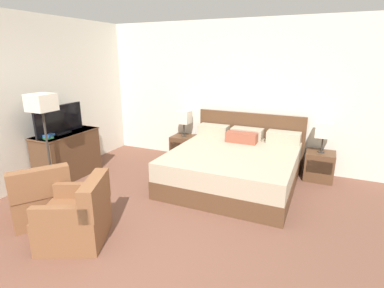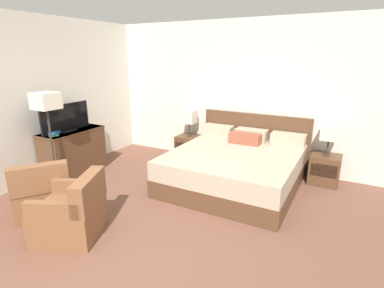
{
  "view_description": "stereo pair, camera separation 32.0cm",
  "coord_description": "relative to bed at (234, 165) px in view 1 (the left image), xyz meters",
  "views": [
    {
      "loc": [
        1.76,
        -2.13,
        2.06
      ],
      "look_at": [
        -0.06,
        1.87,
        0.75
      ],
      "focal_mm": 28.0,
      "sensor_mm": 36.0,
      "label": 1
    },
    {
      "loc": [
        2.04,
        -1.99,
        2.06
      ],
      "look_at": [
        -0.06,
        1.87,
        0.75
      ],
      "focal_mm": 28.0,
      "sensor_mm": 36.0,
      "label": 2
    }
  ],
  "objects": [
    {
      "name": "table_lamp_right",
      "position": [
        1.28,
        0.75,
        0.56
      ],
      "size": [
        0.26,
        0.26,
        0.52
      ],
      "color": "#332D28",
      "rests_on": "nightstand_right"
    },
    {
      "name": "ground_plane",
      "position": [
        -0.48,
        -2.38,
        -0.31
      ],
      "size": [
        10.22,
        10.22,
        0.0
      ],
      "primitive_type": "plane",
      "color": "brown"
    },
    {
      "name": "armchair_companion",
      "position": [
        -1.15,
        -2.3,
        -0.03
      ],
      "size": [
        0.91,
        0.91,
        0.76
      ],
      "color": "brown",
      "rests_on": "ground"
    },
    {
      "name": "nightstand_right",
      "position": [
        1.28,
        0.75,
        -0.07
      ],
      "size": [
        0.47,
        0.43,
        0.49
      ],
      "color": "brown",
      "rests_on": "ground"
    },
    {
      "name": "dresser",
      "position": [
        -2.72,
        -0.92,
        0.1
      ],
      "size": [
        0.52,
        1.11,
        0.8
      ],
      "color": "brown",
      "rests_on": "ground"
    },
    {
      "name": "wall_left",
      "position": [
        -3.03,
        -0.98,
        1.03
      ],
      "size": [
        0.06,
        5.21,
        2.69
      ],
      "primitive_type": "cube",
      "color": "silver",
      "rests_on": "ground"
    },
    {
      "name": "book_blue_cover",
      "position": [
        -2.72,
        -1.31,
        0.53
      ],
      "size": [
        0.27,
        0.21,
        0.03
      ],
      "primitive_type": "cube",
      "rotation": [
        0.0,
        0.0,
        0.25
      ],
      "color": "#234C8E",
      "rests_on": "book_red_cover"
    },
    {
      "name": "armchair_by_window",
      "position": [
        -1.95,
        -2.12,
        -0.03
      ],
      "size": [
        0.95,
        0.95,
        0.76
      ],
      "color": "brown",
      "rests_on": "ground"
    },
    {
      "name": "nightstand_left",
      "position": [
        -1.28,
        0.75,
        -0.07
      ],
      "size": [
        0.47,
        0.43,
        0.49
      ],
      "color": "brown",
      "rests_on": "ground"
    },
    {
      "name": "book_red_cover",
      "position": [
        -2.71,
        -1.31,
        0.5
      ],
      "size": [
        0.26,
        0.19,
        0.03
      ],
      "primitive_type": "cube",
      "rotation": [
        0.0,
        0.0,
        -0.25
      ],
      "color": "#2D7042",
      "rests_on": "dresser"
    },
    {
      "name": "floor_lamp",
      "position": [
        -2.39,
        -1.57,
        0.98
      ],
      "size": [
        0.32,
        0.32,
        1.54
      ],
      "color": "#332D28",
      "rests_on": "ground"
    },
    {
      "name": "table_lamp_left",
      "position": [
        -1.28,
        0.75,
        0.56
      ],
      "size": [
        0.26,
        0.26,
        0.52
      ],
      "color": "#332D28",
      "rests_on": "nightstand_left"
    },
    {
      "name": "wall_back",
      "position": [
        -0.48,
        1.06,
        1.03
      ],
      "size": [
        6.24,
        0.06,
        2.69
      ],
      "primitive_type": "cube",
      "color": "silver",
      "rests_on": "ground"
    },
    {
      "name": "bed",
      "position": [
        0.0,
        0.0,
        0.0
      ],
      "size": [
        2.01,
        2.09,
        1.02
      ],
      "color": "brown",
      "rests_on": "ground"
    },
    {
      "name": "tv",
      "position": [
        -2.72,
        -1.0,
        0.72
      ],
      "size": [
        0.18,
        0.95,
        0.47
      ],
      "color": "black",
      "rests_on": "dresser"
    }
  ]
}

